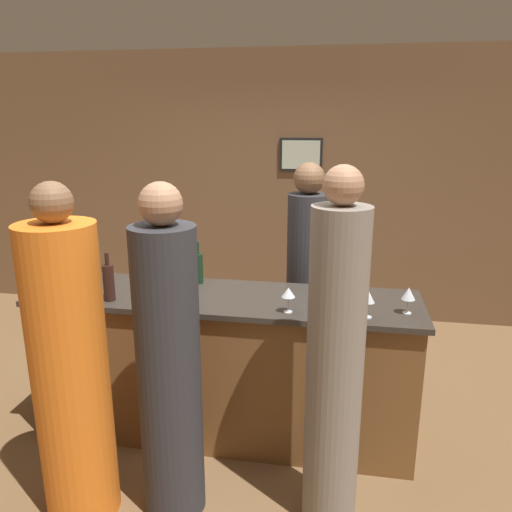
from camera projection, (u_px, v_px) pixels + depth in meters
The scene contains 13 objects.
ground_plane at pixel (226, 430), 3.51m from camera, with size 14.00×14.00×0.00m, color brown.
back_wall at pixel (273, 187), 5.32m from camera, with size 8.00×0.08×2.80m.
bar_counter at pixel (225, 365), 3.38m from camera, with size 2.53×0.67×1.01m.
bartender at pixel (306, 288), 3.83m from camera, with size 0.31×0.31×1.81m.
guest_0 at pixel (70, 372), 2.59m from camera, with size 0.39×0.39×1.84m.
guest_1 at pixel (335, 366), 2.53m from camera, with size 0.29×0.29×1.92m.
guest_2 at pixel (169, 368), 2.61m from camera, with size 0.34×0.34×1.84m.
wine_bottle_0 at pixel (347, 300), 2.82m from camera, with size 0.08×0.08×0.32m.
wine_bottle_1 at pixel (198, 267), 3.46m from camera, with size 0.07×0.07×0.30m.
wine_bottle_2 at pixel (109, 282), 3.13m from camera, with size 0.07×0.07×0.31m.
wine_glass_0 at pixel (368, 298), 2.86m from camera, with size 0.07×0.07×0.16m.
wine_glass_1 at pixel (288, 293), 2.94m from camera, with size 0.08×0.08×0.15m.
wine_glass_2 at pixel (409, 294), 2.92m from camera, with size 0.08×0.08×0.16m.
Camera 1 is at (0.73, -2.97, 2.13)m, focal length 35.00 mm.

